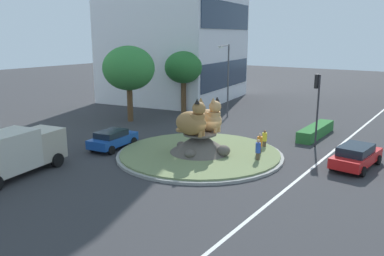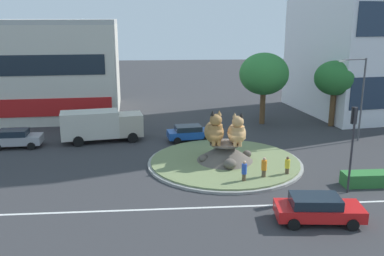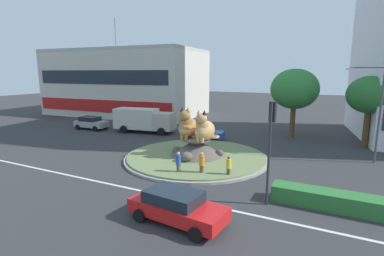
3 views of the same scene
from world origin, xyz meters
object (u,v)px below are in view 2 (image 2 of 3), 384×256
(second_tree_near_tower, at_px, (335,79))
(sedan_on_far_lane, at_px, (16,138))
(pedestrian_yellow_shirt, at_px, (287,167))
(delivery_box_truck, at_px, (101,125))
(streetlight_arm, at_px, (360,93))
(traffic_light_mast, at_px, (353,134))
(shophouse_block, at_px, (5,68))
(pedestrian_orange_shirt, at_px, (264,169))
(hatchback_near_shophouse, at_px, (318,208))
(parked_car_right, at_px, (190,133))
(pedestrian_blue_shirt, at_px, (244,172))
(broadleaf_tree_behind_island, at_px, (264,74))
(cat_statue_calico, at_px, (237,132))
(cat_statue_tabby, at_px, (214,131))

(second_tree_near_tower, distance_m, sedan_on_far_lane, 30.50)
(pedestrian_yellow_shirt, xyz_separation_m, delivery_box_truck, (-13.95, 10.04, 0.73))
(streetlight_arm, bearing_deg, traffic_light_mast, 51.24)
(shophouse_block, bearing_deg, pedestrian_yellow_shirt, -43.97)
(streetlight_arm, distance_m, delivery_box_truck, 22.99)
(pedestrian_orange_shirt, height_order, sedan_on_far_lane, pedestrian_orange_shirt)
(shophouse_block, height_order, hatchback_near_shophouse, shophouse_block)
(streetlight_arm, height_order, sedan_on_far_lane, streetlight_arm)
(pedestrian_orange_shirt, bearing_deg, parked_car_right, -167.15)
(pedestrian_blue_shirt, bearing_deg, broadleaf_tree_behind_island, 52.02)
(cat_statue_calico, bearing_deg, parked_car_right, -151.32)
(shophouse_block, xyz_separation_m, streetlight_arm, (34.65, -13.75, -0.92))
(traffic_light_mast, height_order, second_tree_near_tower, second_tree_near_tower)
(cat_statue_calico, distance_m, parked_car_right, 7.53)
(cat_statue_tabby, bearing_deg, pedestrian_orange_shirt, 34.44)
(pedestrian_blue_shirt, distance_m, hatchback_near_shophouse, 6.22)
(broadleaf_tree_behind_island, distance_m, delivery_box_truck, 17.18)
(second_tree_near_tower, relative_size, pedestrian_orange_shirt, 3.94)
(pedestrian_yellow_shirt, bearing_deg, parked_car_right, 149.17)
(traffic_light_mast, bearing_deg, hatchback_near_shophouse, 147.97)
(pedestrian_blue_shirt, height_order, sedan_on_far_lane, pedestrian_blue_shirt)
(cat_statue_calico, bearing_deg, traffic_light_mast, 52.40)
(cat_statue_tabby, bearing_deg, second_tree_near_tower, 123.75)
(delivery_box_truck, bearing_deg, cat_statue_calico, -42.71)
(sedan_on_far_lane, bearing_deg, cat_statue_tabby, -21.68)
(shophouse_block, distance_m, pedestrian_blue_shirt, 32.59)
(shophouse_block, bearing_deg, parked_car_right, -35.74)
(pedestrian_orange_shirt, xyz_separation_m, delivery_box_truck, (-12.20, 10.48, 0.65))
(pedestrian_orange_shirt, relative_size, pedestrian_blue_shirt, 1.00)
(cat_statue_tabby, bearing_deg, shophouse_block, -135.88)
(broadleaf_tree_behind_island, height_order, pedestrian_orange_shirt, broadleaf_tree_behind_island)
(pedestrian_yellow_shirt, height_order, parked_car_right, pedestrian_yellow_shirt)
(pedestrian_blue_shirt, relative_size, parked_car_right, 0.39)
(second_tree_near_tower, relative_size, streetlight_arm, 0.90)
(pedestrian_orange_shirt, bearing_deg, cat_statue_tabby, -151.67)
(second_tree_near_tower, relative_size, hatchback_near_shophouse, 1.38)
(broadleaf_tree_behind_island, relative_size, pedestrian_blue_shirt, 4.37)
(broadleaf_tree_behind_island, relative_size, streetlight_arm, 0.99)
(cat_statue_tabby, relative_size, pedestrian_yellow_shirt, 1.72)
(parked_car_right, bearing_deg, cat_statue_calico, -73.30)
(cat_statue_calico, xyz_separation_m, traffic_light_mast, (6.17, -5.56, 1.24))
(pedestrian_orange_shirt, bearing_deg, traffic_light_mast, 55.06)
(shophouse_block, height_order, sedan_on_far_lane, shophouse_block)
(pedestrian_orange_shirt, relative_size, delivery_box_truck, 0.23)
(cat_statue_calico, bearing_deg, delivery_box_truck, -118.83)
(cat_statue_calico, bearing_deg, sedan_on_far_lane, -103.78)
(shophouse_block, height_order, pedestrian_yellow_shirt, shophouse_block)
(streetlight_arm, distance_m, sedan_on_far_lane, 30.02)
(traffic_light_mast, relative_size, parked_car_right, 1.29)
(streetlight_arm, bearing_deg, hatchback_near_shophouse, 46.94)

